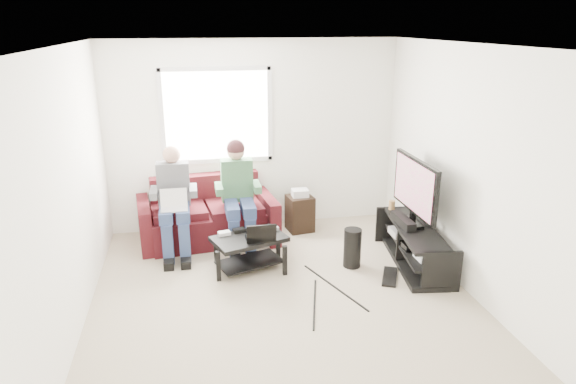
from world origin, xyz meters
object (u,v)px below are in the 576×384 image
(coffee_table, at_px, (249,246))
(tv, at_px, (415,188))
(tv_stand, at_px, (414,247))
(subwoofer, at_px, (352,248))
(end_table, at_px, (300,212))
(sofa, at_px, (207,218))

(coffee_table, height_order, tv, tv)
(tv_stand, bearing_deg, subwoofer, 173.75)
(tv, bearing_deg, end_table, 132.91)
(coffee_table, relative_size, tv, 0.86)
(sofa, relative_size, coffee_table, 1.98)
(sofa, height_order, tv_stand, sofa)
(tv, bearing_deg, coffee_table, 175.79)
(sofa, bearing_deg, tv_stand, -27.09)
(tv, height_order, end_table, tv)
(coffee_table, xyz_separation_m, tv_stand, (1.96, -0.24, -0.09))
(end_table, bearing_deg, tv, -47.09)
(coffee_table, xyz_separation_m, tv, (1.96, -0.14, 0.64))
(tv, height_order, subwoofer, tv)
(coffee_table, bearing_deg, tv_stand, -7.09)
(tv_stand, xyz_separation_m, tv, (-0.00, 0.10, 0.72))
(tv, xyz_separation_m, subwoofer, (-0.75, -0.02, -0.70))
(tv, bearing_deg, tv_stand, -88.53)
(subwoofer, bearing_deg, tv, 1.36)
(sofa, relative_size, tv, 1.69)
(coffee_table, bearing_deg, tv, -4.21)
(coffee_table, height_order, end_table, end_table)
(sofa, xyz_separation_m, tv_stand, (2.41, -1.23, -0.10))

